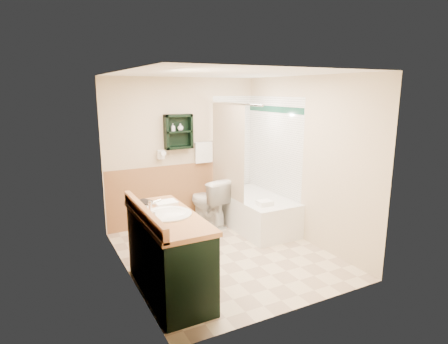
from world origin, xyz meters
The scene contains 25 objects.
floor centered at (0.00, 0.00, 0.00)m, with size 3.00×3.00×0.00m, color beige.
back_wall centered at (0.00, 1.52, 1.20)m, with size 2.60×0.04×2.40m, color beige.
left_wall centered at (-1.32, 0.00, 1.20)m, with size 0.04×3.00×2.40m, color beige.
right_wall centered at (1.32, 0.00, 1.20)m, with size 0.04×3.00×2.40m, color beige.
ceiling centered at (0.00, 0.00, 2.42)m, with size 2.60×3.00×0.04m, color white.
wainscot_left centered at (-1.29, 0.00, 0.50)m, with size 2.98×2.98×1.00m, color #B67749, non-canonical shape.
wainscot_back centered at (0.00, 1.49, 0.50)m, with size 2.58×2.58×1.00m, color #B67749, non-canonical shape.
mirror_frame centered at (-1.27, -0.55, 1.50)m, with size 1.30×1.30×1.00m, color brown, non-canonical shape.
mirror_glass centered at (-1.27, -0.55, 1.50)m, with size 1.20×1.20×0.90m, color white, non-canonical shape.
tile_right centered at (1.28, 0.75, 1.05)m, with size 1.50×1.50×2.10m, color white, non-canonical shape.
tile_back centered at (1.03, 1.48, 1.05)m, with size 0.95×0.95×2.10m, color white, non-canonical shape.
tile_accent centered at (1.27, 0.75, 1.90)m, with size 1.50×1.50×0.10m, color #134432, non-canonical shape.
wall_shelf centered at (-0.10, 1.41, 1.55)m, with size 0.45×0.15×0.55m, color black.
hair_dryer centered at (-0.40, 1.43, 1.20)m, with size 0.10×0.24×0.18m, color white, non-canonical shape.
towel_bar centered at (0.35, 1.45, 1.35)m, with size 0.40×0.06×0.40m, color white, non-canonical shape.
curtain_rod centered at (0.53, 0.75, 2.00)m, with size 0.03×0.03×1.60m, color silver.
shower_curtain centered at (0.53, 0.92, 1.15)m, with size 1.05×1.05×1.70m, color #C7B496, non-canonical shape.
vanity centered at (-0.99, -0.57, 0.45)m, with size 0.59×1.43×0.90m, color black.
bathtub centered at (0.93, 0.67, 0.26)m, with size 0.79×1.50×0.53m, color white.
toilet centered at (0.30, 1.15, 0.39)m, with size 0.45×0.80×0.79m, color white.
counter_towel centered at (-0.90, -0.23, 0.92)m, with size 0.25×0.19×0.04m, color white.
vanity_book centered at (-1.16, -0.08, 1.01)m, with size 0.16×0.02×0.22m, color black.
tub_towel centered at (0.77, 0.21, 0.56)m, with size 0.21×0.18×0.07m, color white.
soap_bottle_a centered at (-0.19, 1.40, 1.59)m, with size 0.05×0.12×0.05m, color white.
soap_bottle_b centered at (-0.07, 1.40, 1.61)m, with size 0.09×0.12×0.09m, color white.
Camera 1 is at (-2.22, -4.21, 2.21)m, focal length 30.00 mm.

